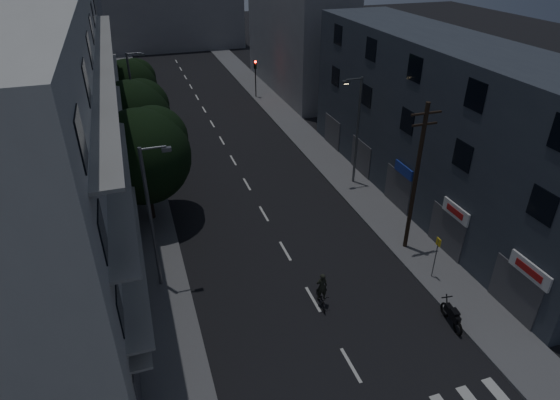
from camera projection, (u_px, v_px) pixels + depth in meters
ground at (232, 158)px, 39.68m from camera, size 160.00×160.00×0.00m
sidewalk_left at (141, 169)px, 37.59m from camera, size 3.00×90.00×0.15m
sidewalk_right at (314, 146)px, 41.68m from camera, size 3.00×90.00×0.15m
lane_markings at (217, 132)px, 44.81m from camera, size 0.15×60.50×0.01m
building_left at (52, 124)px, 27.16m from camera, size 7.00×36.00×14.00m
building_right at (441, 125)px, 31.16m from camera, size 6.19×28.00×11.00m
building_far_left at (73, 22)px, 51.29m from camera, size 6.00×20.00×16.00m
building_far_right at (297, 33)px, 53.66m from camera, size 6.00×20.00×13.00m
building_far_end at (165, 16)px, 74.14m from camera, size 24.00×8.00×10.00m
tree_near at (143, 153)px, 28.95m from camera, size 6.04×6.04×7.45m
tree_mid at (132, 117)px, 34.92m from camera, size 5.90×5.90×7.25m
tree_far at (130, 85)px, 43.84m from camera, size 5.19×5.19×6.42m
traffic_signal_far_right at (255, 71)px, 52.32m from camera, size 0.28×0.37×4.10m
traffic_signal_far_left at (135, 80)px, 49.22m from camera, size 0.28×0.37×4.10m
street_lamp_left_near at (152, 213)px, 23.17m from camera, size 1.51×0.25×8.00m
street_lamp_right at (356, 126)px, 33.40m from camera, size 1.51×0.25×8.00m
street_lamp_left_far at (134, 95)px, 39.74m from camera, size 1.51×0.25×8.00m
utility_pole at (416, 177)px, 26.01m from camera, size 1.80×0.24×9.00m
bus_stop_sign at (437, 251)px, 25.01m from camera, size 0.06×0.35×2.52m
motorcycle at (452, 316)px, 22.72m from camera, size 0.59×2.01×1.29m
cyclist at (321, 295)px, 23.80m from camera, size 0.73×1.63×2.00m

